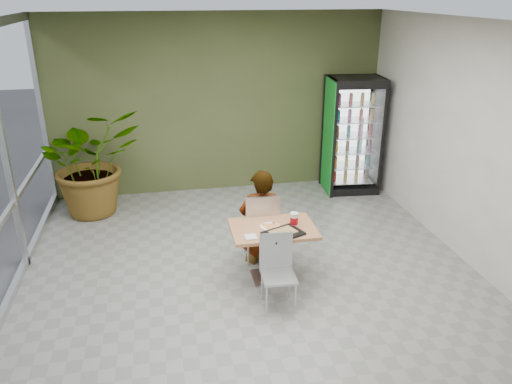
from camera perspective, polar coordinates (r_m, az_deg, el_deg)
ground at (r=6.49m, az=-0.04°, el=-10.78°), size 7.00×7.00×0.00m
room_envelope at (r=5.78m, az=-0.04°, el=2.65°), size 6.00×7.00×3.20m
dining_table at (r=6.39m, az=1.94°, el=-5.78°), size 1.07×0.76×0.75m
chair_far at (r=6.75m, az=0.62°, el=-3.53°), size 0.47×0.47×1.02m
chair_near at (r=5.94m, az=2.44°, el=-8.31°), size 0.41×0.42×0.89m
seated_woman at (r=6.84m, az=0.55°, el=-3.96°), size 0.62×0.41×1.63m
pizza_plate at (r=6.29m, az=1.61°, el=-3.89°), size 0.34×0.35×0.03m
soda_cup at (r=6.30m, az=4.38°, el=-3.19°), size 0.10×0.10×0.18m
napkin_stack at (r=6.04m, az=-0.60°, el=-5.16°), size 0.14×0.14×0.02m
cafeteria_tray at (r=6.12m, az=3.12°, el=-4.75°), size 0.55×0.48×0.03m
beverage_fridge at (r=9.32m, az=10.99°, el=6.36°), size 1.02×0.81×2.10m
potted_plant at (r=8.65m, az=-18.34°, el=3.29°), size 2.04×1.94×1.79m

